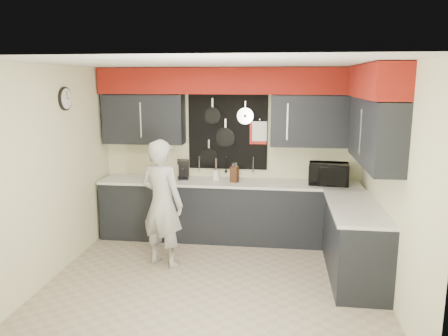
# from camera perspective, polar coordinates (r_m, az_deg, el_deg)

# --- Properties ---
(ground) EXTENTS (4.00, 4.00, 0.00)m
(ground) POSITION_cam_1_polar(r_m,az_deg,el_deg) (5.52, -1.23, -14.49)
(ground) COLOR tan
(ground) RESTS_ON ground
(back_wall_assembly) EXTENTS (4.00, 0.36, 2.60)m
(back_wall_assembly) POSITION_cam_1_polar(r_m,az_deg,el_deg) (6.57, 0.88, 7.89)
(back_wall_assembly) COLOR beige
(back_wall_assembly) RESTS_ON ground
(right_wall_assembly) EXTENTS (0.36, 3.50, 2.60)m
(right_wall_assembly) POSITION_cam_1_polar(r_m,az_deg,el_deg) (5.31, 19.41, 5.69)
(right_wall_assembly) COLOR beige
(right_wall_assembly) RESTS_ON ground
(left_wall_assembly) EXTENTS (0.05, 3.50, 2.60)m
(left_wall_assembly) POSITION_cam_1_polar(r_m,az_deg,el_deg) (5.74, -21.35, -0.20)
(left_wall_assembly) COLOR beige
(left_wall_assembly) RESTS_ON ground
(base_cabinets) EXTENTS (3.95, 2.20, 0.92)m
(base_cabinets) POSITION_cam_1_polar(r_m,az_deg,el_deg) (6.36, 4.70, -6.54)
(base_cabinets) COLOR black
(base_cabinets) RESTS_ON ground
(microwave) EXTENTS (0.59, 0.43, 0.31)m
(microwave) POSITION_cam_1_polar(r_m,az_deg,el_deg) (6.51, 13.47, -0.75)
(microwave) COLOR black
(microwave) RESTS_ON base_cabinets
(knife_block) EXTENTS (0.13, 0.13, 0.23)m
(knife_block) POSITION_cam_1_polar(r_m,az_deg,el_deg) (6.49, 1.38, -0.83)
(knife_block) COLOR #361E11
(knife_block) RESTS_ON base_cabinets
(utensil_crock) EXTENTS (0.12, 0.12, 0.15)m
(utensil_crock) POSITION_cam_1_polar(r_m,az_deg,el_deg) (6.66, -1.10, -0.87)
(utensil_crock) COLOR white
(utensil_crock) RESTS_ON base_cabinets
(coffee_maker) EXTENTS (0.21, 0.24, 0.30)m
(coffee_maker) POSITION_cam_1_polar(r_m,az_deg,el_deg) (6.72, -5.37, -0.12)
(coffee_maker) COLOR black
(coffee_maker) RESTS_ON base_cabinets
(person) EXTENTS (0.72, 0.60, 1.68)m
(person) POSITION_cam_1_polar(r_m,az_deg,el_deg) (5.73, -8.10, -4.61)
(person) COLOR #ACACAA
(person) RESTS_ON ground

